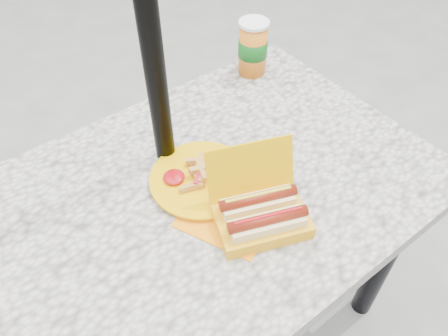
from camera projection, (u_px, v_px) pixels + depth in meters
ground at (209, 322)px, 1.62m from camera, size 60.00×60.00×0.00m
picnic_table at (202, 218)px, 1.16m from camera, size 1.20×0.80×0.75m
umbrella_pole at (150, 36)px, 0.91m from camera, size 0.05×0.05×2.20m
hotdog_box at (261, 214)px, 0.98m from camera, size 0.26×0.24×0.16m
fries_plate at (204, 181)px, 1.08m from camera, size 0.27×0.38×0.05m
soda_cup at (253, 48)px, 1.37m from camera, size 0.09×0.09×0.18m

